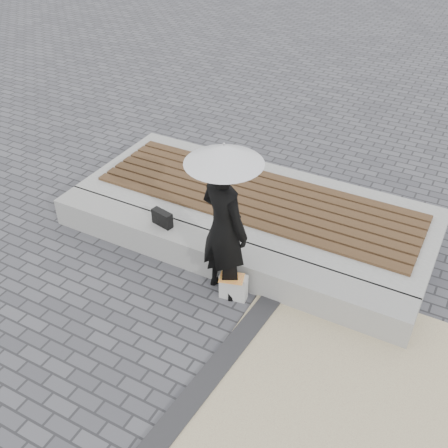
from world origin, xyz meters
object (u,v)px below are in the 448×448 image
(parasol, at_px, (224,154))
(canvas_tote, at_px, (234,286))
(woman, at_px, (224,229))
(handbag, at_px, (162,218))
(seating_ledge, at_px, (216,256))

(parasol, xyz_separation_m, canvas_tote, (0.17, -0.07, -1.72))
(woman, xyz_separation_m, canvas_tote, (0.17, -0.07, -0.76))
(parasol, bearing_deg, woman, 180.00)
(parasol, bearing_deg, handbag, 163.33)
(woman, relative_size, handbag, 6.23)
(handbag, relative_size, canvas_tote, 0.87)
(woman, distance_m, handbag, 1.22)
(seating_ledge, distance_m, woman, 0.84)
(seating_ledge, bearing_deg, handbag, 178.35)
(seating_ledge, xyz_separation_m, woman, (0.28, -0.30, 0.74))
(parasol, bearing_deg, canvas_tote, -22.92)
(woman, relative_size, parasol, 1.70)
(seating_ledge, height_order, woman, woman)
(canvas_tote, bearing_deg, parasol, 148.35)
(parasol, distance_m, handbag, 1.80)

